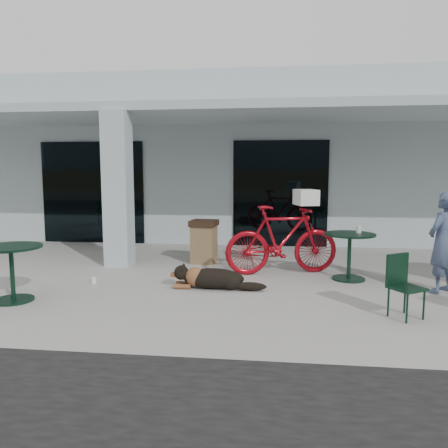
# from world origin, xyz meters

# --- Properties ---
(ground) EXTENTS (80.00, 80.00, 0.00)m
(ground) POSITION_xyz_m (0.00, 0.00, 0.00)
(ground) COLOR #A4A19B
(ground) RESTS_ON ground
(building) EXTENTS (22.00, 7.00, 4.50)m
(building) POSITION_xyz_m (0.00, 8.50, 2.25)
(building) COLOR #ADBFC4
(building) RESTS_ON ground
(storefront_glass_left) EXTENTS (2.80, 0.06, 2.70)m
(storefront_glass_left) POSITION_xyz_m (-3.20, 4.98, 1.35)
(storefront_glass_left) COLOR black
(storefront_glass_left) RESTS_ON ground
(storefront_glass_right) EXTENTS (2.40, 0.06, 2.70)m
(storefront_glass_right) POSITION_xyz_m (1.80, 4.98, 1.35)
(storefront_glass_right) COLOR black
(storefront_glass_right) RESTS_ON ground
(column) EXTENTS (0.50, 0.50, 3.12)m
(column) POSITION_xyz_m (-1.50, 2.30, 1.56)
(column) COLOR #ADBFC4
(column) RESTS_ON ground
(overhang) EXTENTS (22.00, 2.80, 0.18)m
(overhang) POSITION_xyz_m (0.00, 3.60, 3.21)
(overhang) COLOR #ADBFC4
(overhang) RESTS_ON column
(bicycle) EXTENTS (2.25, 1.17, 1.30)m
(bicycle) POSITION_xyz_m (1.81, 1.90, 0.65)
(bicycle) COLOR #AA0D19
(bicycle) RESTS_ON ground
(laundry_basket) EXTENTS (0.48, 0.57, 0.29)m
(laundry_basket) POSITION_xyz_m (2.25, 2.02, 1.44)
(laundry_basket) COLOR white
(laundry_basket) RESTS_ON bicycle
(dog) EXTENTS (1.18, 0.41, 0.39)m
(dog) POSITION_xyz_m (0.68, 0.70, 0.20)
(dog) COLOR black
(dog) RESTS_ON ground
(cup_near_dog) EXTENTS (0.10, 0.10, 0.11)m
(cup_near_dog) POSITION_xyz_m (-1.43, 0.80, 0.05)
(cup_near_dog) COLOR white
(cup_near_dog) RESTS_ON ground
(cafe_table_near) EXTENTS (1.17, 1.17, 0.84)m
(cafe_table_near) POSITION_xyz_m (-2.20, -0.32, 0.42)
(cafe_table_near) COLOR black
(cafe_table_near) RESTS_ON ground
(cafe_table_far) EXTENTS (1.00, 1.00, 0.84)m
(cafe_table_far) POSITION_xyz_m (3.00, 1.59, 0.42)
(cafe_table_far) COLOR black
(cafe_table_far) RESTS_ON ground
(cafe_chair_far_a) EXTENTS (0.54, 0.55, 0.84)m
(cafe_chair_far_a) POSITION_xyz_m (3.41, -0.43, 0.42)
(cafe_chair_far_a) COLOR black
(cafe_chair_far_a) RESTS_ON ground
(person) EXTENTS (0.70, 0.68, 1.62)m
(person) POSITION_xyz_m (4.33, 0.93, 0.81)
(person) COLOR #414F6D
(person) RESTS_ON ground
(cup_on_table) EXTENTS (0.10, 0.10, 0.12)m
(cup_on_table) POSITION_xyz_m (3.16, 1.67, 0.90)
(cup_on_table) COLOR white
(cup_on_table) RESTS_ON cafe_table_far
(trash_receptacle) EXTENTS (0.59, 0.59, 0.91)m
(trash_receptacle) POSITION_xyz_m (0.20, 2.71, 0.45)
(trash_receptacle) COLOR brown
(trash_receptacle) RESTS_ON ground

